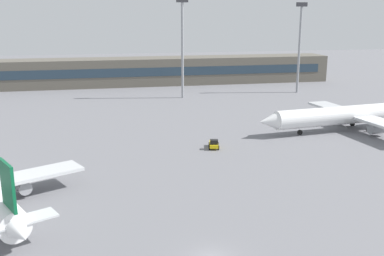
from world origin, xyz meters
TOP-DOWN VIEW (x-y plane):
  - ground_plane at (0.00, 40.00)m, footprint 400.00×400.00m
  - terminal_building at (0.00, 113.82)m, footprint 138.48×12.13m
  - airplane_mid at (40.73, 43.36)m, footprint 42.71×29.95m
  - baggage_tug_yellow at (9.61, 36.44)m, footprint 2.46×3.84m
  - floodlight_tower_west at (13.36, 86.69)m, footprint 3.20×0.80m
  - floodlight_tower_east at (49.30, 88.56)m, footprint 3.20×0.80m

SIDE VIEW (x-z plane):
  - ground_plane at x=0.00m, z-range 0.00..0.00m
  - baggage_tug_yellow at x=9.61m, z-range -0.08..1.67m
  - airplane_mid at x=40.73m, z-range -2.06..8.50m
  - terminal_building at x=0.00m, z-range 0.00..9.00m
  - floodlight_tower_east at x=49.30m, z-range 2.03..28.64m
  - floodlight_tower_west at x=13.36m, z-range 2.05..29.60m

